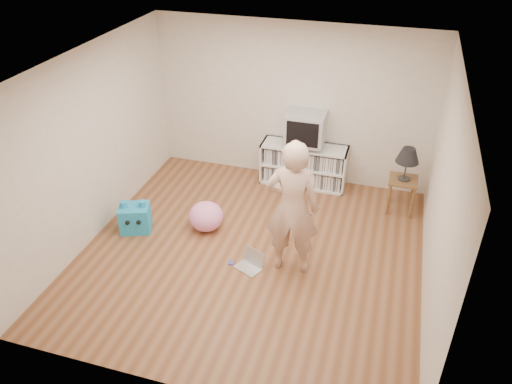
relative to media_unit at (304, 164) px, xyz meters
The scene contains 13 objects.
ground 2.09m from the media_unit, 98.00° to the right, with size 4.50×4.50×0.00m, color brown.
walls 2.26m from the media_unit, 98.00° to the right, with size 4.52×4.52×2.60m.
ceiling 3.05m from the media_unit, 98.00° to the right, with size 4.50×4.50×0.01m, color white.
media_unit is the anchor object (origin of this frame).
dvd_deck 0.39m from the media_unit, 90.00° to the right, with size 0.45×0.35×0.07m, color gray.
crt_tv 0.67m from the media_unit, 90.00° to the right, with size 0.60×0.53×0.50m.
side_table 1.63m from the media_unit, 13.66° to the right, with size 0.42×0.42×0.55m.
table_lamp 1.74m from the media_unit, 13.66° to the right, with size 0.34×0.34×0.52m.
person 2.25m from the media_unit, 82.51° to the right, with size 0.67×0.44×1.84m, color #D8AC93.
laptop 2.33m from the media_unit, 95.06° to the right, with size 0.41×0.38×0.23m.
playing_cards 2.40m from the media_unit, 101.70° to the right, with size 0.07×0.09×0.02m, color #434EB3.
plush_blue 2.86m from the media_unit, 135.66° to the right, with size 0.51×0.46×0.49m.
plush_pink 2.00m from the media_unit, 122.66° to the right, with size 0.50×0.50×0.42m, color #FF87C8.
Camera 1 is at (1.59, -5.10, 4.32)m, focal length 35.00 mm.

